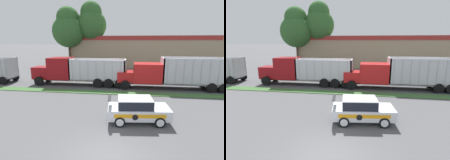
{
  "view_description": "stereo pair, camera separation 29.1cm",
  "coord_description": "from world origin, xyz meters",
  "views": [
    {
      "loc": [
        1.28,
        -7.01,
        5.24
      ],
      "look_at": [
        -0.93,
        9.53,
        1.55
      ],
      "focal_mm": 28.0,
      "sensor_mm": 36.0,
      "label": 1
    },
    {
      "loc": [
        1.57,
        -6.97,
        5.24
      ],
      "look_at": [
        -0.93,
        9.53,
        1.55
      ],
      "focal_mm": 28.0,
      "sensor_mm": 36.0,
      "label": 2
    }
  ],
  "objects": [
    {
      "name": "ground_plane",
      "position": [
        0.0,
        0.0,
        0.0
      ],
      "size": [
        600.0,
        600.0,
        0.0
      ],
      "primitive_type": "plane",
      "color": "#515154"
    },
    {
      "name": "grass_verge",
      "position": [
        0.0,
        10.35,
        0.03
      ],
      "size": [
        120.0,
        1.4,
        0.06
      ],
      "primitive_type": "cube",
      "color": "#3D6633",
      "rests_on": "ground_plane"
    },
    {
      "name": "centre_line_1",
      "position": [
        -16.55,
        15.05,
        0.0
      ],
      "size": [
        2.4,
        0.14,
        0.01
      ],
      "primitive_type": "cube",
      "color": "yellow",
      "rests_on": "ground_plane"
    },
    {
      "name": "centre_line_2",
      "position": [
        -11.15,
        15.05,
        0.0
      ],
      "size": [
        2.4,
        0.14,
        0.01
      ],
      "primitive_type": "cube",
      "color": "yellow",
      "rests_on": "ground_plane"
    },
    {
      "name": "centre_line_3",
      "position": [
        -5.75,
        15.05,
        0.0
      ],
      "size": [
        2.4,
        0.14,
        0.01
      ],
      "primitive_type": "cube",
      "color": "yellow",
      "rests_on": "ground_plane"
    },
    {
      "name": "centre_line_4",
      "position": [
        -0.35,
        15.05,
        0.0
      ],
      "size": [
        2.4,
        0.14,
        0.01
      ],
      "primitive_type": "cube",
      "color": "yellow",
      "rests_on": "ground_plane"
    },
    {
      "name": "centre_line_5",
      "position": [
        5.05,
        15.05,
        0.0
      ],
      "size": [
        2.4,
        0.14,
        0.01
      ],
      "primitive_type": "cube",
      "color": "yellow",
      "rests_on": "ground_plane"
    },
    {
      "name": "centre_line_6",
      "position": [
        10.45,
        15.05,
        0.0
      ],
      "size": [
        2.4,
        0.14,
        0.01
      ],
      "primitive_type": "cube",
      "color": "yellow",
      "rests_on": "ground_plane"
    },
    {
      "name": "dump_truck_lead",
      "position": [
        -6.62,
        13.38,
        1.65
      ],
      "size": [
        11.53,
        2.62,
        3.4
      ],
      "color": "black",
      "rests_on": "ground_plane"
    },
    {
      "name": "dump_truck_far_right",
      "position": [
        4.2,
        13.01,
        1.57
      ],
      "size": [
        11.79,
        2.79,
        3.52
      ],
      "color": "black",
      "rests_on": "ground_plane"
    },
    {
      "name": "rally_car",
      "position": [
        1.51,
        4.0,
        0.85
      ],
      "size": [
        4.19,
        2.28,
        1.66
      ],
      "color": "silver",
      "rests_on": "ground_plane"
    },
    {
      "name": "store_building_backdrop",
      "position": [
        2.77,
        33.45,
        3.18
      ],
      "size": [
        29.48,
        12.1,
        6.36
      ],
      "color": "#9E896B",
      "rests_on": "ground_plane"
    },
    {
      "name": "tree_behind_centre",
      "position": [
        -7.63,
        28.58,
        9.07
      ],
      "size": [
        6.04,
        6.04,
        13.01
      ],
      "color": "#473828",
      "rests_on": "ground_plane"
    },
    {
      "name": "tree_behind_right",
      "position": [
        -11.91,
        27.09,
        7.81
      ],
      "size": [
        6.25,
        6.25,
        11.87
      ],
      "color": "#473828",
      "rests_on": "ground_plane"
    }
  ]
}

